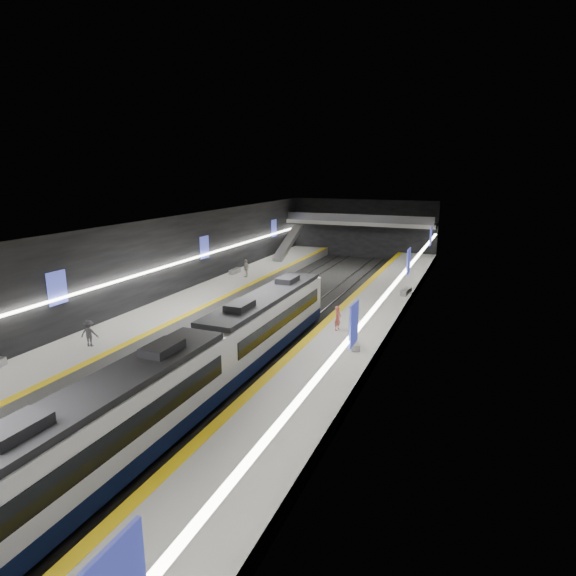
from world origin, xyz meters
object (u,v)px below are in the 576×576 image
at_px(escalator, 288,242).
at_px(passenger_right_a, 338,318).
at_px(bench_right_far, 406,292).
at_px(train, 208,359).
at_px(bench_right_near, 354,344).
at_px(passenger_left_a, 246,268).
at_px(passenger_left_b, 89,334).
at_px(bench_left_far, 235,271).

bearing_deg(escalator, passenger_right_a, -60.92).
bearing_deg(bench_right_far, train, -101.37).
height_order(bench_right_near, passenger_left_a, passenger_left_a).
bearing_deg(passenger_left_b, passenger_left_a, -108.20).
relative_size(bench_right_near, passenger_left_a, 0.91).
bearing_deg(bench_right_far, passenger_left_a, -177.00).
bearing_deg(train, bench_left_far, 115.32).
height_order(bench_right_near, passenger_right_a, passenger_right_a).
xyz_separation_m(train, passenger_left_a, (-9.62, 23.34, -0.25)).
distance_m(train, bench_right_near, 9.80).
relative_size(escalator, passenger_left_a, 4.23).
bearing_deg(passenger_right_a, escalator, 43.09).
relative_size(train, escalator, 3.76).
relative_size(train, bench_left_far, 14.99).
height_order(escalator, bench_right_near, escalator).
xyz_separation_m(bench_right_near, bench_right_far, (0.95, 14.85, 0.03)).
bearing_deg(train, passenger_left_a, 112.41).
height_order(bench_right_near, passenger_left_b, passenger_left_b).
bearing_deg(passenger_left_a, passenger_right_a, 42.61).
bearing_deg(passenger_left_a, escalator, 177.37).
height_order(train, passenger_right_a, train).
relative_size(train, passenger_right_a, 17.35).
xyz_separation_m(bench_right_far, passenger_right_a, (-2.89, -11.97, 0.62)).
bearing_deg(bench_right_near, escalator, 96.85).
xyz_separation_m(bench_left_far, bench_right_near, (17.69, -16.94, -0.03)).
distance_m(bench_left_far, passenger_left_a, 2.47).
bearing_deg(passenger_right_a, passenger_left_b, 137.37).
xyz_separation_m(train, passenger_left_b, (-9.64, 1.47, -0.34)).
xyz_separation_m(escalator, bench_left_far, (-1.64, -11.30, -1.65)).
bearing_deg(bench_left_far, passenger_right_a, -44.73).
xyz_separation_m(train, escalator, (-10.00, 35.89, 0.70)).
bearing_deg(passenger_right_a, bench_right_near, -131.92).
xyz_separation_m(bench_right_near, passenger_left_a, (-15.68, 15.69, 0.73)).
distance_m(bench_left_far, passenger_left_b, 23.21).
relative_size(bench_left_far, bench_right_near, 1.16).
distance_m(train, bench_left_far, 27.22).
bearing_deg(passenger_left_b, escalator, -107.56).
bearing_deg(bench_right_far, bench_left_far, 179.50).
height_order(escalator, passenger_left_a, escalator).
distance_m(escalator, bench_right_far, 21.71).
height_order(bench_right_far, passenger_right_a, passenger_right_a).
height_order(bench_right_near, bench_right_far, bench_right_far).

